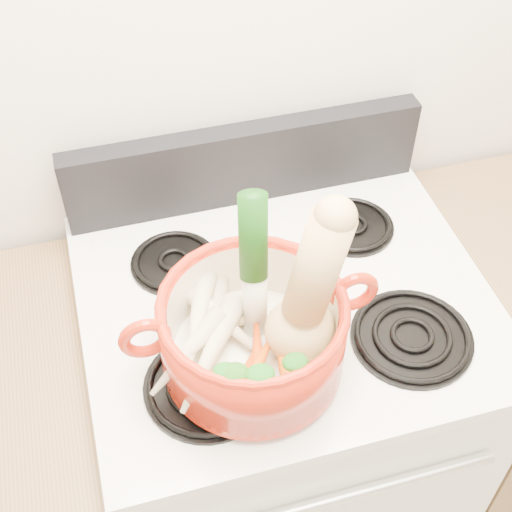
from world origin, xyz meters
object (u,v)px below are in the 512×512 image
object	(u,v)px
stove_body	(280,426)
squash	(302,291)
leek	(255,266)
dutch_oven	(253,334)

from	to	relation	value
stove_body	squash	size ratio (longest dim) A/B	3.03
stove_body	squash	distance (m)	0.71
stove_body	leek	xyz separation A→B (m)	(-0.09, -0.09, 0.69)
squash	leek	distance (m)	0.09
squash	dutch_oven	bearing A→B (deg)	156.81
stove_body	squash	world-z (taller)	squash
dutch_oven	leek	xyz separation A→B (m)	(0.02, 0.05, 0.11)
stove_body	dutch_oven	bearing A→B (deg)	-126.74
dutch_oven	stove_body	bearing A→B (deg)	53.09
stove_body	leek	bearing A→B (deg)	-134.57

